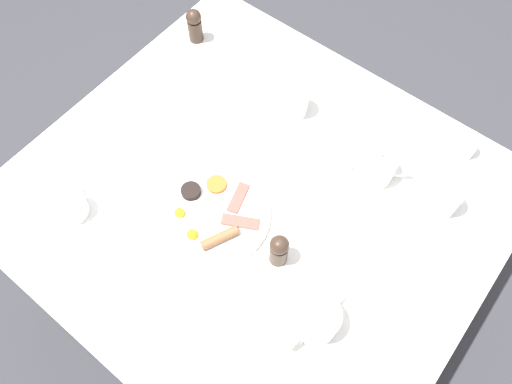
# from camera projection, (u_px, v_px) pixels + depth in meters

# --- Properties ---
(ground_plane) EXTENTS (8.00, 8.00, 0.00)m
(ground_plane) POSITION_uv_depth(u_px,v_px,m) (256.00, 281.00, 1.96)
(ground_plane) COLOR #333338
(table) EXTENTS (1.10, 1.20, 0.73)m
(table) POSITION_uv_depth(u_px,v_px,m) (256.00, 205.00, 1.37)
(table) COLOR silver
(table) RESTS_ON ground_plane
(breakfast_plate) EXTENTS (0.31, 0.31, 0.04)m
(breakfast_plate) POSITION_uv_depth(u_px,v_px,m) (210.00, 214.00, 1.28)
(breakfast_plate) COLOR white
(breakfast_plate) RESTS_ON table
(teapot_near) EXTENTS (0.10, 0.17, 0.11)m
(teapot_near) POSITION_uv_depth(u_px,v_px,m) (377.00, 165.00, 1.31)
(teapot_near) COLOR white
(teapot_near) RESTS_ON table
(teapot_far) EXTENTS (0.19, 0.10, 0.11)m
(teapot_far) POSITION_uv_depth(u_px,v_px,m) (316.00, 319.00, 1.12)
(teapot_far) COLOR white
(teapot_far) RESTS_ON table
(teacup_with_saucer_left) EXTENTS (0.14, 0.14, 0.06)m
(teacup_with_saucer_left) POSITION_uv_depth(u_px,v_px,m) (73.00, 208.00, 1.27)
(teacup_with_saucer_left) COLOR white
(teacup_with_saucer_left) RESTS_ON table
(water_glass_tall) EXTENTS (0.07, 0.07, 0.11)m
(water_glass_tall) POSITION_uv_depth(u_px,v_px,m) (447.00, 198.00, 1.26)
(water_glass_tall) COLOR white
(water_glass_tall) RESTS_ON table
(water_glass_short) EXTENTS (0.07, 0.07, 0.10)m
(water_glass_short) POSITION_uv_depth(u_px,v_px,m) (296.00, 100.00, 1.41)
(water_glass_short) COLOR white
(water_glass_short) RESTS_ON table
(creamer_jug) EXTENTS (0.08, 0.06, 0.07)m
(creamer_jug) POSITION_uv_depth(u_px,v_px,m) (467.00, 146.00, 1.35)
(creamer_jug) COLOR white
(creamer_jug) RESTS_ON table
(pepper_grinder) EXTENTS (0.05, 0.05, 0.11)m
(pepper_grinder) POSITION_uv_depth(u_px,v_px,m) (279.00, 250.00, 1.18)
(pepper_grinder) COLOR #38281E
(pepper_grinder) RESTS_ON table
(salt_grinder) EXTENTS (0.05, 0.05, 0.11)m
(salt_grinder) POSITION_uv_depth(u_px,v_px,m) (195.00, 25.00, 1.53)
(salt_grinder) COLOR #38281E
(salt_grinder) RESTS_ON table
(napkin_folded) EXTENTS (0.15, 0.12, 0.01)m
(napkin_folded) POSITION_uv_depth(u_px,v_px,m) (267.00, 48.00, 1.56)
(napkin_folded) COLOR white
(napkin_folded) RESTS_ON table
(fork_by_plate) EXTENTS (0.13, 0.11, 0.00)m
(fork_by_plate) POSITION_uv_depth(u_px,v_px,m) (197.00, 126.00, 1.42)
(fork_by_plate) COLOR silver
(fork_by_plate) RESTS_ON table
(spoon_for_tea) EXTENTS (0.08, 0.15, 0.00)m
(spoon_for_tea) POSITION_uv_depth(u_px,v_px,m) (289.00, 152.00, 1.38)
(spoon_for_tea) COLOR silver
(spoon_for_tea) RESTS_ON table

